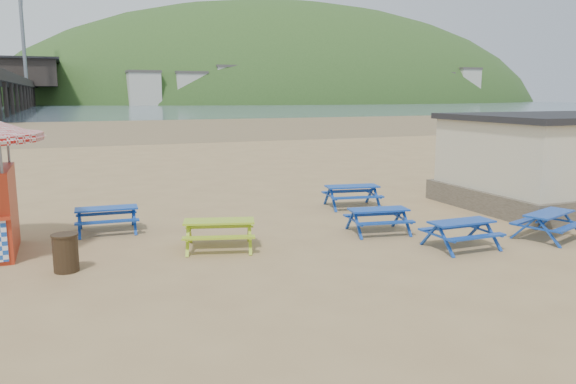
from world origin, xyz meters
name	(u,v)px	position (x,y,z in m)	size (l,w,h in m)	color
ground	(295,239)	(0.00, 0.00, 0.00)	(400.00, 400.00, 0.00)	tan
wet_sand	(117,127)	(0.00, 55.00, 0.00)	(400.00, 400.00, 0.00)	olive
sea	(84,106)	(0.00, 170.00, 0.01)	(400.00, 400.00, 0.00)	#4B5D6B
picnic_table_blue_a	(107,220)	(-4.62, 2.60, 0.35)	(1.74, 1.43, 0.70)	#1238A1
picnic_table_blue_c	(352,196)	(3.42, 3.18, 0.38)	(2.00, 1.72, 0.75)	#1238A1
picnic_table_blue_d	(378,221)	(2.41, -0.27, 0.34)	(1.83, 1.57, 0.69)	#1238A1
picnic_table_blue_e	(461,234)	(3.54, -2.40, 0.35)	(1.68, 1.36, 0.70)	#1238A1
picnic_table_blue_f	(548,225)	(6.35, -2.48, 0.36)	(2.07, 1.87, 0.71)	#1238A1
picnic_table_yellow	(219,234)	(-2.13, -0.23, 0.37)	(2.06, 1.83, 0.73)	#8BAF11
litter_bin	(66,253)	(-5.72, -0.78, 0.43)	(0.57, 0.57, 0.84)	#342517
amenity_block	(563,160)	(10.50, 1.00, 1.57)	(7.40, 5.40, 3.15)	#665B4C
pier	(19,88)	(-17.99, 178.23, 5.46)	(24.00, 220.00, 39.29)	black
headland_town	(287,124)	(90.00, 229.68, -9.91)	(264.00, 144.00, 108.00)	#2D4C1E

